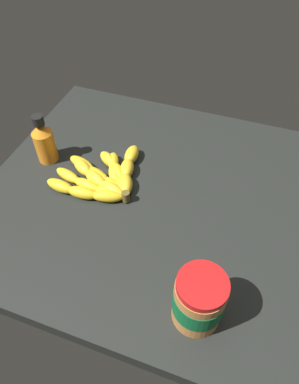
{
  "coord_description": "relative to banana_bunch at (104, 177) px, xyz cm",
  "views": [
    {
      "loc": [
        19.98,
        -55.62,
        67.08
      ],
      "look_at": [
        1.32,
        -3.1,
        3.94
      ],
      "focal_mm": 32.26,
      "sensor_mm": 36.0,
      "label": 1
    }
  ],
  "objects": [
    {
      "name": "honey_bottle",
      "position": [
        -18.64,
        2.9,
        4.8
      ],
      "size": [
        5.59,
        5.59,
        14.55
      ],
      "color": "orange",
      "rests_on": "ground_plane"
    },
    {
      "name": "ground_plane",
      "position": [
        12.34,
        0.3,
        -3.89
      ],
      "size": [
        84.18,
        77.98,
        4.58
      ],
      "primitive_type": "cube",
      "color": "black"
    },
    {
      "name": "banana_bunch",
      "position": [
        0.0,
        0.0,
        0.0
      ],
      "size": [
        23.07,
        22.64,
        3.63
      ],
      "color": "yellow",
      "rests_on": "ground_plane"
    },
    {
      "name": "peanut_butter_jar",
      "position": [
        31.85,
        -26.87,
        4.91
      ],
      "size": [
        9.72,
        9.72,
        13.18
      ],
      "color": "#B27238",
      "rests_on": "ground_plane"
    }
  ]
}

